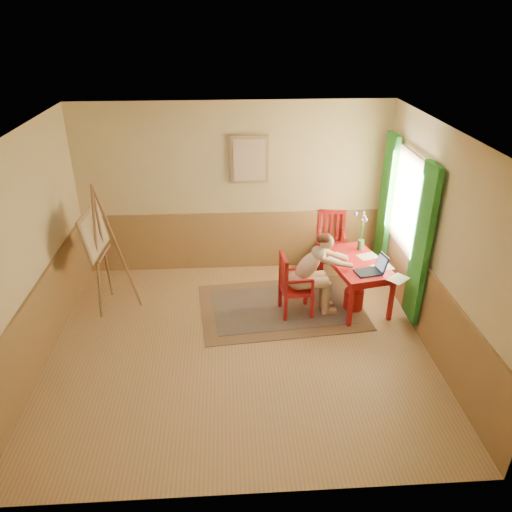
{
  "coord_description": "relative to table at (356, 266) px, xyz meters",
  "views": [
    {
      "loc": [
        -0.11,
        -5.31,
        4.05
      ],
      "look_at": [
        0.25,
        0.55,
        1.05
      ],
      "focal_mm": 34.46,
      "sensor_mm": 36.0,
      "label": 1
    }
  ],
  "objects": [
    {
      "name": "rug",
      "position": [
        -1.1,
        -0.06,
        -0.62
      ],
      "size": [
        2.54,
        1.82,
        0.02
      ],
      "color": "#8C7251",
      "rests_on": "room"
    },
    {
      "name": "wastebasket",
      "position": [
        -0.03,
        -0.15,
        -0.48
      ],
      "size": [
        0.3,
        0.3,
        0.31
      ],
      "primitive_type": "cylinder",
      "rotation": [
        0.0,
        0.0,
        0.03
      ],
      "color": "red",
      "rests_on": "room"
    },
    {
      "name": "table",
      "position": [
        0.0,
        0.0,
        0.0
      ],
      "size": [
        0.94,
        1.32,
        0.72
      ],
      "color": "#B11F21",
      "rests_on": "room"
    },
    {
      "name": "room",
      "position": [
        -1.75,
        -0.94,
        0.77
      ],
      "size": [
        5.04,
        4.54,
        2.84
      ],
      "color": "tan",
      "rests_on": "ground"
    },
    {
      "name": "wall_portrait",
      "position": [
        -1.5,
        1.26,
        1.27
      ],
      "size": [
        0.6,
        0.05,
        0.76
      ],
      "color": "#A3835A",
      "rests_on": "room"
    },
    {
      "name": "easel",
      "position": [
        -3.71,
        0.16,
        0.51
      ],
      "size": [
        0.66,
        0.86,
        1.93
      ],
      "color": "olive",
      "rests_on": "room"
    },
    {
      "name": "chair_left",
      "position": [
        -0.95,
        -0.22,
        -0.15
      ],
      "size": [
        0.48,
        0.46,
        0.95
      ],
      "color": "#B11F21",
      "rests_on": "room"
    },
    {
      "name": "wainscot",
      "position": [
        -1.75,
        -0.15,
        -0.13
      ],
      "size": [
        5.0,
        4.5,
        1.0
      ],
      "color": "#A27949",
      "rests_on": "room"
    },
    {
      "name": "chair_back",
      "position": [
        -0.14,
        1.09,
        -0.12
      ],
      "size": [
        0.51,
        0.53,
        1.03
      ],
      "color": "#B11F21",
      "rests_on": "room"
    },
    {
      "name": "papers",
      "position": [
        0.18,
        -0.13,
        0.09
      ],
      "size": [
        1.05,
        1.04,
        0.0
      ],
      "color": "white",
      "rests_on": "table"
    },
    {
      "name": "window",
      "position": [
        0.67,
        0.16,
        0.71
      ],
      "size": [
        0.12,
        2.01,
        2.2
      ],
      "color": "white",
      "rests_on": "room"
    },
    {
      "name": "figure",
      "position": [
        -0.67,
        -0.21,
        0.07
      ],
      "size": [
        0.95,
        0.45,
        1.27
      ],
      "color": "beige",
      "rests_on": "room"
    },
    {
      "name": "vase",
      "position": [
        0.14,
        0.38,
        0.37
      ],
      "size": [
        0.22,
        0.32,
        0.61
      ],
      "color": "#3F724C",
      "rests_on": "table"
    },
    {
      "name": "laptop",
      "position": [
        0.14,
        -0.35,
        0.14
      ],
      "size": [
        0.46,
        0.33,
        0.25
      ],
      "color": "#1E2338",
      "rests_on": "table"
    }
  ]
}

